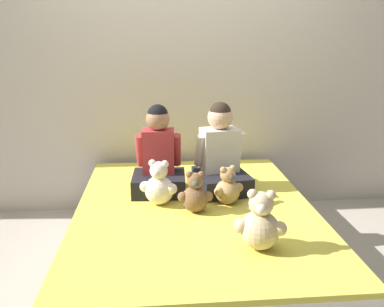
# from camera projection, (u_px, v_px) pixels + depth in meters

# --- Properties ---
(ground_plane) EXTENTS (14.00, 14.00, 0.00)m
(ground_plane) POSITION_uv_depth(u_px,v_px,m) (195.00, 267.00, 2.64)
(ground_plane) COLOR #B2A899
(wall_behind_bed) EXTENTS (8.00, 0.06, 2.50)m
(wall_behind_bed) POSITION_uv_depth(u_px,v_px,m) (183.00, 61.00, 3.28)
(wall_behind_bed) COLOR beige
(wall_behind_bed) RESTS_ON ground_plane
(bed) EXTENTS (1.47, 1.90, 0.43)m
(bed) POSITION_uv_depth(u_px,v_px,m) (195.00, 238.00, 2.58)
(bed) COLOR #473828
(bed) RESTS_ON ground_plane
(child_on_left) EXTENTS (0.36, 0.33, 0.59)m
(child_on_left) POSITION_uv_depth(u_px,v_px,m) (159.00, 159.00, 2.71)
(child_on_left) COLOR black
(child_on_left) RESTS_ON bed
(child_on_right) EXTENTS (0.39, 0.43, 0.60)m
(child_on_right) POSITION_uv_depth(u_px,v_px,m) (220.00, 156.00, 2.75)
(child_on_right) COLOR black
(child_on_right) RESTS_ON bed
(teddy_bear_held_by_left_child) EXTENTS (0.23, 0.18, 0.29)m
(teddy_bear_held_by_left_child) POSITION_uv_depth(u_px,v_px,m) (159.00, 186.00, 2.52)
(teddy_bear_held_by_left_child) COLOR silver
(teddy_bear_held_by_left_child) RESTS_ON bed
(teddy_bear_held_by_right_child) EXTENTS (0.20, 0.16, 0.25)m
(teddy_bear_held_by_right_child) POSITION_uv_depth(u_px,v_px,m) (228.00, 188.00, 2.53)
(teddy_bear_held_by_right_child) COLOR tan
(teddy_bear_held_by_right_child) RESTS_ON bed
(teddy_bear_between_children) EXTENTS (0.21, 0.16, 0.25)m
(teddy_bear_between_children) POSITION_uv_depth(u_px,v_px,m) (195.00, 195.00, 2.42)
(teddy_bear_between_children) COLOR brown
(teddy_bear_between_children) RESTS_ON bed
(teddy_bear_at_foot_of_bed) EXTENTS (0.25, 0.20, 0.31)m
(teddy_bear_at_foot_of_bed) POSITION_uv_depth(u_px,v_px,m) (260.00, 224.00, 1.99)
(teddy_bear_at_foot_of_bed) COLOR #D1B78E
(teddy_bear_at_foot_of_bed) RESTS_ON bed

